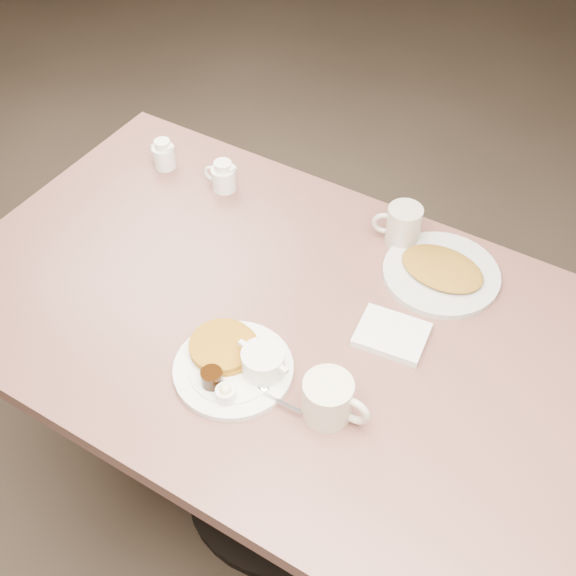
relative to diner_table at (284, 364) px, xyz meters
The scene contains 9 objects.
room 0.82m from the diner_table, ahead, with size 7.04×8.04×2.84m.
diner_table is the anchor object (origin of this frame).
main_plate 0.26m from the diner_table, 91.12° to the right, with size 0.30×0.27×0.07m.
coffee_mug_near 0.34m from the diner_table, 39.01° to the right, with size 0.14×0.10×0.09m.
napkin 0.29m from the diner_table, 16.68° to the left, with size 0.16×0.13×0.02m.
coffee_mug_far 0.42m from the diner_table, 71.51° to the left, with size 0.12×0.10×0.10m.
creamer_left 0.50m from the diner_table, 140.69° to the left, with size 0.09×0.07×0.08m.
creamer_right 0.64m from the diner_table, 152.18° to the left, with size 0.09×0.08×0.08m.
hash_plate 0.42m from the diner_table, 49.79° to the left, with size 0.28×0.28×0.04m.
Camera 1 is at (0.53, -0.86, 1.92)m, focal length 45.06 mm.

